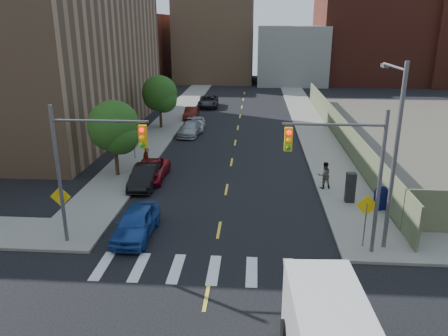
% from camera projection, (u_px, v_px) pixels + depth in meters
% --- Properties ---
extents(ground, '(160.00, 160.00, 0.00)m').
position_uv_depth(ground, '(201.00, 329.00, 15.78)').
color(ground, black).
rests_on(ground, ground).
extents(sidewalk_nw, '(3.50, 73.00, 0.15)m').
position_uv_depth(sidewalk_nw, '(180.00, 109.00, 55.56)').
color(sidewalk_nw, gray).
rests_on(sidewalk_nw, ground).
extents(sidewalk_ne, '(3.50, 73.00, 0.15)m').
position_uv_depth(sidewalk_ne, '(303.00, 111.00, 54.49)').
color(sidewalk_ne, gray).
rests_on(sidewalk_ne, ground).
extents(fence_north, '(0.12, 44.00, 2.50)m').
position_uv_depth(fence_north, '(338.00, 126.00, 41.22)').
color(fence_north, '#676F4D').
rests_on(fence_north, ground).
extents(building_nw, '(22.00, 30.00, 16.00)m').
position_uv_depth(building_nw, '(16.00, 50.00, 43.15)').
color(building_nw, '#8C6B4C').
rests_on(building_nw, ground).
extents(bg_bldg_west, '(14.00, 18.00, 12.00)m').
position_uv_depth(bg_bldg_west, '(129.00, 48.00, 81.63)').
color(bg_bldg_west, '#592319').
rests_on(bg_bldg_west, ground).
extents(bg_bldg_midwest, '(14.00, 16.00, 15.00)m').
position_uv_depth(bg_bldg_midwest, '(215.00, 40.00, 81.94)').
color(bg_bldg_midwest, '#8C6B4C').
rests_on(bg_bldg_midwest, ground).
extents(bg_bldg_center, '(12.00, 16.00, 10.00)m').
position_uv_depth(bg_bldg_center, '(291.00, 55.00, 79.88)').
color(bg_bldg_center, gray).
rests_on(bg_bldg_center, ground).
extents(bg_bldg_east, '(18.00, 18.00, 16.00)m').
position_uv_depth(bg_bldg_east, '(368.00, 37.00, 79.86)').
color(bg_bldg_east, '#592319').
rests_on(bg_bldg_east, ground).
extents(signal_nw, '(4.59, 0.30, 7.00)m').
position_uv_depth(signal_nw, '(88.00, 158.00, 20.44)').
color(signal_nw, '#59595E').
rests_on(signal_nw, ground).
extents(signal_ne, '(4.59, 0.30, 7.00)m').
position_uv_depth(signal_ne, '(347.00, 163.00, 19.61)').
color(signal_ne, '#59595E').
rests_on(signal_ne, ground).
extents(streetlight_ne, '(0.25, 3.70, 9.00)m').
position_uv_depth(streetlight_ne, '(394.00, 144.00, 20.09)').
color(streetlight_ne, '#59595E').
rests_on(streetlight_ne, ground).
extents(warn_sign_nw, '(1.06, 0.06, 2.83)m').
position_uv_depth(warn_sign_nw, '(61.00, 202.00, 21.84)').
color(warn_sign_nw, '#59595E').
rests_on(warn_sign_nw, ground).
extents(warn_sign_ne, '(1.06, 0.06, 2.83)m').
position_uv_depth(warn_sign_ne, '(366.00, 211.00, 20.80)').
color(warn_sign_ne, '#59595E').
rests_on(warn_sign_ne, ground).
extents(warn_sign_midwest, '(1.06, 0.06, 2.83)m').
position_uv_depth(warn_sign_midwest, '(134.00, 136.00, 34.61)').
color(warn_sign_midwest, '#59595E').
rests_on(warn_sign_midwest, ground).
extents(tree_west_near, '(3.66, 3.64, 5.52)m').
position_uv_depth(tree_west_near, '(114.00, 129.00, 30.41)').
color(tree_west_near, '#332114').
rests_on(tree_west_near, ground).
extents(tree_west_far, '(3.66, 3.64, 5.52)m').
position_uv_depth(tree_west_far, '(160.00, 95.00, 44.61)').
color(tree_west_far, '#332114').
rests_on(tree_west_far, ground).
extents(parked_car_blue, '(1.87, 4.47, 1.51)m').
position_uv_depth(parked_car_blue, '(136.00, 223.00, 22.45)').
color(parked_car_blue, navy).
rests_on(parked_car_blue, ground).
extents(parked_car_black, '(1.55, 4.38, 1.44)m').
position_uv_depth(parked_car_black, '(145.00, 176.00, 29.35)').
color(parked_car_black, black).
rests_on(parked_car_black, ground).
extents(parked_car_red, '(2.16, 4.67, 1.30)m').
position_uv_depth(parked_car_red, '(150.00, 171.00, 30.70)').
color(parked_car_red, maroon).
rests_on(parked_car_red, ground).
extents(parked_car_silver, '(2.30, 4.75, 1.33)m').
position_uv_depth(parked_car_silver, '(190.00, 129.00, 42.77)').
color(parked_car_silver, '#929499').
rests_on(parked_car_silver, ground).
extents(parked_car_white, '(1.72, 4.01, 1.35)m').
position_uv_depth(parked_car_white, '(197.00, 123.00, 44.99)').
color(parked_car_white, silver).
rests_on(parked_car_white, ground).
extents(parked_car_maroon, '(1.46, 4.11, 1.35)m').
position_uv_depth(parked_car_maroon, '(192.00, 113.00, 49.95)').
color(parked_car_maroon, '#46140E').
rests_on(parked_car_maroon, ground).
extents(parked_car_grey, '(2.77, 5.55, 1.51)m').
position_uv_depth(parked_car_grey, '(208.00, 101.00, 57.22)').
color(parked_car_grey, black).
rests_on(parked_car_grey, ground).
extents(mailbox, '(0.73, 0.64, 1.48)m').
position_uv_depth(mailbox, '(381.00, 198.00, 25.40)').
color(mailbox, '#0E1555').
rests_on(mailbox, sidewalk_ne).
extents(payphone, '(0.56, 0.47, 1.85)m').
position_uv_depth(payphone, '(350.00, 187.00, 26.38)').
color(payphone, black).
rests_on(payphone, sidewalk_ne).
extents(pedestrian_west, '(0.57, 0.77, 1.95)m').
position_uv_depth(pedestrian_west, '(146.00, 152.00, 33.37)').
color(pedestrian_west, gray).
rests_on(pedestrian_west, sidewalk_nw).
extents(pedestrian_east, '(0.98, 0.82, 1.79)m').
position_uv_depth(pedestrian_east, '(324.00, 175.00, 28.59)').
color(pedestrian_east, gray).
rests_on(pedestrian_east, sidewalk_ne).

